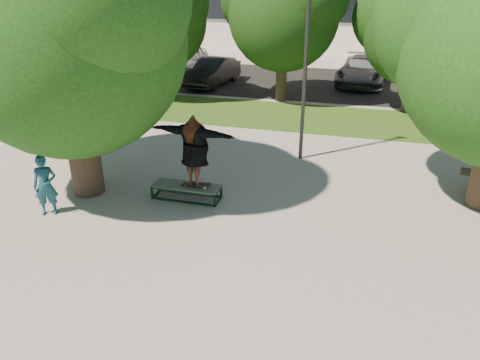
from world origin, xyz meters
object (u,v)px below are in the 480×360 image
(car_grey, at_px, (363,70))
(grind_box, at_px, (187,192))
(lamppost, at_px, (306,59))
(bystander, at_px, (45,185))
(car_silver_a, at_px, (186,60))
(car_silver_b, at_px, (363,71))
(tree_left, at_px, (64,22))
(car_dark, at_px, (213,72))

(car_grey, bearing_deg, grind_box, -99.38)
(lamppost, height_order, car_grey, lamppost)
(bystander, bearing_deg, lamppost, 18.49)
(car_silver_a, bearing_deg, car_silver_b, -5.72)
(car_silver_a, height_order, car_silver_b, car_silver_a)
(lamppost, height_order, car_silver_b, lamppost)
(car_silver_b, bearing_deg, bystander, -116.98)
(bystander, height_order, car_grey, bystander)
(tree_left, relative_size, car_silver_a, 1.52)
(car_silver_b, bearing_deg, lamppost, -102.00)
(grind_box, bearing_deg, car_silver_b, 75.37)
(bystander, distance_m, car_silver_a, 16.90)
(lamppost, relative_size, car_silver_b, 1.33)
(grind_box, xyz_separation_m, car_silver_a, (-5.85, 14.95, 0.61))
(car_silver_a, bearing_deg, bystander, -87.22)
(car_silver_a, xyz_separation_m, car_grey, (9.83, 0.22, -0.09))
(lamppost, relative_size, car_grey, 1.21)
(car_silver_a, xyz_separation_m, car_dark, (2.33, -2.18, -0.12))
(grind_box, height_order, car_dark, car_dark)
(bystander, xyz_separation_m, car_dark, (-0.55, 14.48, -0.10))
(tree_left, distance_m, car_dark, 13.55)
(tree_left, distance_m, car_silver_b, 17.24)
(tree_left, bearing_deg, car_silver_b, 66.25)
(car_silver_b, bearing_deg, car_dark, -166.86)
(bystander, xyz_separation_m, car_silver_a, (-2.87, 16.66, 0.02))
(lamppost, relative_size, bystander, 3.95)
(grind_box, height_order, car_grey, car_grey)
(lamppost, height_order, bystander, lamppost)
(tree_left, distance_m, bystander, 3.94)
(tree_left, relative_size, car_grey, 1.41)
(bystander, height_order, car_silver_b, bystander)
(bystander, distance_m, car_silver_b, 18.25)
(car_grey, xyz_separation_m, car_silver_b, (-0.01, 0.00, -0.04))
(lamppost, bearing_deg, car_silver_a, 126.43)
(tree_left, bearing_deg, bystander, -96.26)
(bystander, height_order, car_silver_a, car_silver_a)
(grind_box, relative_size, car_dark, 0.44)
(lamppost, height_order, grind_box, lamppost)
(lamppost, relative_size, car_dark, 1.48)
(car_dark, xyz_separation_m, car_silver_b, (7.49, 2.40, -0.01))
(car_silver_a, bearing_deg, car_grey, -5.73)
(bystander, bearing_deg, tree_left, 57.63)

